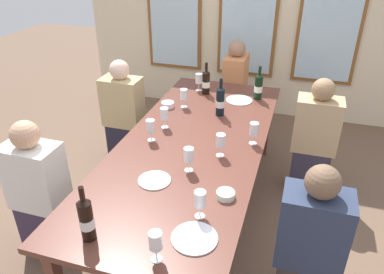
% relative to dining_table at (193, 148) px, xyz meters
% --- Properties ---
extents(ground_plane, '(12.00, 12.00, 0.00)m').
position_rel_dining_table_xyz_m(ground_plane, '(0.00, 0.00, -0.68)').
color(ground_plane, brown).
extents(dining_table, '(1.07, 2.62, 0.74)m').
position_rel_dining_table_xyz_m(dining_table, '(0.00, 0.00, 0.00)').
color(dining_table, brown).
rests_on(dining_table, ground).
extents(white_plate_0, '(0.25, 0.25, 0.01)m').
position_rel_dining_table_xyz_m(white_plate_0, '(0.19, 0.88, 0.07)').
color(white_plate_0, white).
rests_on(white_plate_0, dining_table).
extents(white_plate_1, '(0.25, 0.25, 0.01)m').
position_rel_dining_table_xyz_m(white_plate_1, '(0.31, -0.97, 0.07)').
color(white_plate_1, white).
rests_on(white_plate_1, dining_table).
extents(white_plate_2, '(0.21, 0.21, 0.01)m').
position_rel_dining_table_xyz_m(white_plate_2, '(-0.09, -0.56, 0.07)').
color(white_plate_2, white).
rests_on(white_plate_2, dining_table).
extents(wine_bottle_0, '(0.08, 0.08, 0.32)m').
position_rel_dining_table_xyz_m(wine_bottle_0, '(0.35, 0.98, 0.19)').
color(wine_bottle_0, black).
rests_on(wine_bottle_0, dining_table).
extents(wine_bottle_1, '(0.08, 0.08, 0.34)m').
position_rel_dining_table_xyz_m(wine_bottle_1, '(0.09, 0.52, 0.19)').
color(wine_bottle_1, black).
rests_on(wine_bottle_1, dining_table).
extents(wine_bottle_2, '(0.08, 0.08, 0.31)m').
position_rel_dining_table_xyz_m(wine_bottle_2, '(-0.16, 0.96, 0.18)').
color(wine_bottle_2, black).
rests_on(wine_bottle_2, dining_table).
extents(wine_bottle_3, '(0.08, 0.08, 0.33)m').
position_rel_dining_table_xyz_m(wine_bottle_3, '(-0.22, -1.13, 0.19)').
color(wine_bottle_3, black).
rests_on(wine_bottle_3, dining_table).
extents(tasting_bowl_0, '(0.12, 0.12, 0.05)m').
position_rel_dining_table_xyz_m(tasting_bowl_0, '(-0.41, 0.54, 0.08)').
color(tasting_bowl_0, white).
rests_on(tasting_bowl_0, dining_table).
extents(tasting_bowl_1, '(0.11, 0.11, 0.04)m').
position_rel_dining_table_xyz_m(tasting_bowl_1, '(0.39, -0.59, 0.08)').
color(tasting_bowl_1, white).
rests_on(tasting_bowl_1, dining_table).
extents(wine_glass_0, '(0.07, 0.07, 0.17)m').
position_rel_dining_table_xyz_m(wine_glass_0, '(-0.31, -0.07, 0.18)').
color(wine_glass_0, white).
rests_on(wine_glass_0, dining_table).
extents(wine_glass_1, '(0.07, 0.07, 0.17)m').
position_rel_dining_table_xyz_m(wine_glass_1, '(0.29, -0.80, 0.18)').
color(wine_glass_1, white).
rests_on(wine_glass_1, dining_table).
extents(wine_glass_2, '(0.07, 0.07, 0.17)m').
position_rel_dining_table_xyz_m(wine_glass_2, '(0.25, -0.13, 0.18)').
color(wine_glass_2, white).
rests_on(wine_glass_2, dining_table).
extents(wine_glass_3, '(0.07, 0.07, 0.17)m').
position_rel_dining_table_xyz_m(wine_glass_3, '(0.45, 0.11, 0.18)').
color(wine_glass_3, white).
rests_on(wine_glass_3, dining_table).
extents(wine_glass_4, '(0.07, 0.07, 0.17)m').
position_rel_dining_table_xyz_m(wine_glass_4, '(-0.26, 0.59, 0.18)').
color(wine_glass_4, white).
rests_on(wine_glass_4, dining_table).
extents(wine_glass_5, '(0.07, 0.07, 0.17)m').
position_rel_dining_table_xyz_m(wine_glass_5, '(-0.25, 1.01, 0.18)').
color(wine_glass_5, white).
rests_on(wine_glass_5, dining_table).
extents(wine_glass_6, '(0.07, 0.07, 0.17)m').
position_rel_dining_table_xyz_m(wine_glass_6, '(-0.29, 0.16, 0.18)').
color(wine_glass_6, white).
rests_on(wine_glass_6, dining_table).
extents(wine_glass_7, '(0.07, 0.07, 0.17)m').
position_rel_dining_table_xyz_m(wine_glass_7, '(0.17, -1.16, 0.18)').
color(wine_glass_7, white).
rests_on(wine_glass_7, dining_table).
extents(wine_glass_8, '(0.07, 0.07, 0.17)m').
position_rel_dining_table_xyz_m(wine_glass_8, '(0.09, -0.38, 0.18)').
color(wine_glass_8, white).
rests_on(wine_glass_8, dining_table).
extents(seated_person_0, '(0.38, 0.24, 1.11)m').
position_rel_dining_table_xyz_m(seated_person_0, '(-0.91, 0.63, -0.15)').
color(seated_person_0, '#222131').
rests_on(seated_person_0, ground).
extents(seated_person_1, '(0.38, 0.24, 1.11)m').
position_rel_dining_table_xyz_m(seated_person_1, '(0.91, 0.68, -0.15)').
color(seated_person_1, '#312D3E').
rests_on(seated_person_1, ground).
extents(seated_person_2, '(0.38, 0.24, 1.11)m').
position_rel_dining_table_xyz_m(seated_person_2, '(-0.91, -0.69, -0.15)').
color(seated_person_2, '#362A43').
rests_on(seated_person_2, ground).
extents(seated_person_3, '(0.38, 0.24, 1.11)m').
position_rel_dining_table_xyz_m(seated_person_3, '(0.91, -0.65, -0.15)').
color(seated_person_3, '#383331').
rests_on(seated_person_3, ground).
extents(seated_person_4, '(0.24, 0.38, 1.11)m').
position_rel_dining_table_xyz_m(seated_person_4, '(0.00, 1.66, -0.15)').
color(seated_person_4, '#382B3F').
rests_on(seated_person_4, ground).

